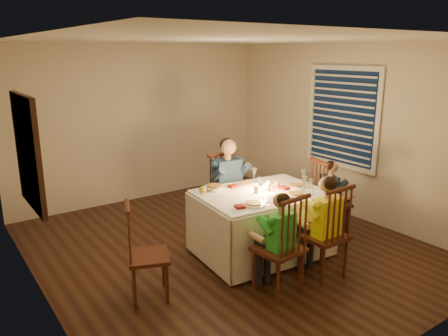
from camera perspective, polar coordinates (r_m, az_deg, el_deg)
ground at (r=5.79m, az=0.44°, el=-10.25°), size 5.00×5.00×0.00m
wall_left at (r=4.49m, az=-23.60°, el=-1.37°), size 0.02×5.00×2.60m
wall_right at (r=6.90m, az=15.89°, el=4.65°), size 0.02×5.00×2.60m
wall_back at (r=7.51m, az=-10.78°, el=5.74°), size 4.50×0.02×2.60m
ceiling at (r=5.24m, az=0.50°, el=16.42°), size 5.00×5.00×0.00m
dining_table at (r=5.42m, az=4.91°, el=-5.50°), size 1.64×1.25×0.78m
chair_adult at (r=6.28m, az=0.57°, el=-8.17°), size 0.48×0.46×1.10m
chair_near_left at (r=4.86m, az=6.96°, el=-15.67°), size 0.49×0.47×1.10m
chair_near_right at (r=5.23m, az=12.57°, el=-13.57°), size 0.46×0.43×1.10m
chair_end at (r=6.26m, az=13.42°, el=-8.66°), size 0.53×0.55×1.10m
chair_extra at (r=4.80m, az=-9.57°, el=-16.20°), size 0.53×0.54×1.03m
adult at (r=6.28m, az=0.57°, el=-8.17°), size 0.54×0.50×1.33m
child_green at (r=4.86m, az=6.96°, el=-15.67°), size 0.40×0.37×1.10m
child_yellow at (r=5.23m, az=12.57°, el=-13.57°), size 0.42×0.39×1.18m
child_teal at (r=6.26m, az=13.42°, el=-8.66°), size 0.41×0.43×1.08m
setting_adult at (r=5.60m, az=2.76°, el=-2.16°), size 0.28×0.28×0.02m
setting_green at (r=4.89m, az=3.87°, el=-4.75°), size 0.28×0.28×0.02m
setting_yellow at (r=5.28m, az=9.32°, el=-3.43°), size 0.28×0.28×0.02m
setting_teal at (r=5.60m, az=9.31°, el=-2.37°), size 0.28×0.28×0.02m
candle_left at (r=5.28m, az=4.24°, el=-2.80°), size 0.06×0.06×0.10m
candle_right at (r=5.38m, az=5.73°, el=-2.51°), size 0.06×0.06×0.10m
squash at (r=5.28m, az=-2.80°, el=-2.86°), size 0.09×0.09×0.09m
orange_fruit at (r=5.52m, az=6.90°, el=-2.19°), size 0.08×0.08×0.08m
serving_bowl at (r=5.39m, az=-1.25°, el=-2.65°), size 0.23×0.23×0.06m
wall_mirror at (r=4.73m, az=-24.23°, el=1.86°), size 0.06×0.95×1.15m
window_blinds at (r=6.90m, az=15.13°, el=6.38°), size 0.07×1.34×1.54m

